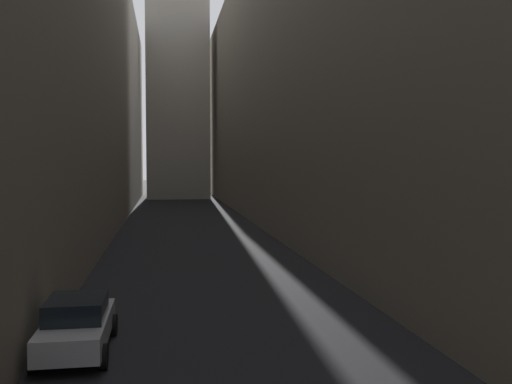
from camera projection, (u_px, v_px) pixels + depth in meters
The scene contains 4 objects.
ground_plane at pixel (195, 240), 38.20m from camera, with size 264.00×264.00×0.00m, color black.
building_block_left at pixel (25, 61), 37.74m from camera, with size 11.40×108.00×24.08m, color #756B5B.
building_block_right at pixel (343, 62), 41.29m from camera, with size 11.09×108.00×25.23m, color #756B5B.
parked_car_left_far at pixel (77, 325), 15.42m from camera, with size 1.88×4.19×1.55m.
Camera 1 is at (-2.00, 9.84, 5.23)m, focal length 39.49 mm.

